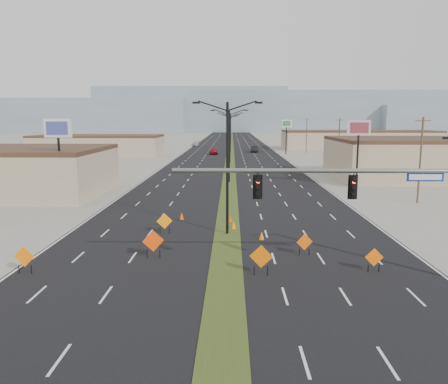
{
  "coord_description": "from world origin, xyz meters",
  "views": [
    {
      "loc": [
        0.31,
        -20.7,
        8.75
      ],
      "look_at": [
        -0.26,
        12.52,
        3.2
      ],
      "focal_mm": 35.0,
      "sensor_mm": 36.0,
      "label": 1
    }
  ],
  "objects_px": {
    "car_far": "(196,144)",
    "cone_1": "(230,219)",
    "construction_sign_4": "(305,243)",
    "construction_sign_3": "(261,258)",
    "signal_mast": "(388,196)",
    "cone_0": "(262,236)",
    "pole_sign_east_far": "(286,126)",
    "streetlight_5": "(231,128)",
    "pole_sign_west": "(58,135)",
    "pole_sign_east_near": "(359,133)",
    "construction_sign_5": "(374,258)",
    "car_left": "(214,151)",
    "streetlight_1": "(229,144)",
    "streetlight_2": "(230,136)",
    "streetlight_3": "(230,132)",
    "construction_sign_2": "(164,222)",
    "car_mid": "(255,149)",
    "construction_sign_0": "(24,258)",
    "streetlight_6": "(231,127)",
    "streetlight_0": "(227,164)",
    "cone_3": "(182,216)",
    "construction_sign_1": "(153,242)",
    "streetlight_4": "(231,129)"
  },
  "relations": [
    {
      "from": "pole_sign_west",
      "to": "pole_sign_east_near",
      "type": "relative_size",
      "value": 1.02
    },
    {
      "from": "streetlight_5",
      "to": "streetlight_2",
      "type": "bearing_deg",
      "value": -90.0
    },
    {
      "from": "cone_3",
      "to": "streetlight_4",
      "type": "bearing_deg",
      "value": 87.82
    },
    {
      "from": "streetlight_1",
      "to": "streetlight_6",
      "type": "height_order",
      "value": "same"
    },
    {
      "from": "cone_3",
      "to": "streetlight_0",
      "type": "bearing_deg",
      "value": -49.88
    },
    {
      "from": "streetlight_6",
      "to": "construction_sign_0",
      "type": "distance_m",
      "value": 177.43
    },
    {
      "from": "construction_sign_0",
      "to": "cone_1",
      "type": "bearing_deg",
      "value": 52.95
    },
    {
      "from": "car_far",
      "to": "construction_sign_2",
      "type": "xyz_separation_m",
      "value": [
        6.66,
        -111.12,
        0.18
      ]
    },
    {
      "from": "pole_sign_east_far",
      "to": "construction_sign_1",
      "type": "bearing_deg",
      "value": -123.35
    },
    {
      "from": "streetlight_5",
      "to": "cone_1",
      "type": "distance_m",
      "value": 136.22
    },
    {
      "from": "streetlight_3",
      "to": "car_mid",
      "type": "height_order",
      "value": "streetlight_3"
    },
    {
      "from": "construction_sign_3",
      "to": "cone_3",
      "type": "height_order",
      "value": "construction_sign_3"
    },
    {
      "from": "signal_mast",
      "to": "cone_1",
      "type": "bearing_deg",
      "value": 121.02
    },
    {
      "from": "cone_1",
      "to": "pole_sign_east_near",
      "type": "xyz_separation_m",
      "value": [
        16.12,
        19.08,
        6.67
      ]
    },
    {
      "from": "signal_mast",
      "to": "car_left",
      "type": "xyz_separation_m",
      "value": [
        -12.78,
        87.45,
        -3.98
      ]
    },
    {
      "from": "car_far",
      "to": "construction_sign_3",
      "type": "distance_m",
      "value": 120.85
    },
    {
      "from": "car_far",
      "to": "cone_1",
      "type": "height_order",
      "value": "car_far"
    },
    {
      "from": "streetlight_3",
      "to": "construction_sign_2",
      "type": "height_order",
      "value": "streetlight_3"
    },
    {
      "from": "car_mid",
      "to": "cone_3",
      "type": "relative_size",
      "value": 7.52
    },
    {
      "from": "cone_3",
      "to": "car_far",
      "type": "bearing_deg",
      "value": 94.0
    },
    {
      "from": "streetlight_2",
      "to": "streetlight_3",
      "type": "xyz_separation_m",
      "value": [
        0.0,
        28.0,
        0.0
      ]
    },
    {
      "from": "car_left",
      "to": "construction_sign_0",
      "type": "bearing_deg",
      "value": -101.39
    },
    {
      "from": "car_far",
      "to": "construction_sign_2",
      "type": "distance_m",
      "value": 111.32
    },
    {
      "from": "streetlight_1",
      "to": "streetlight_0",
      "type": "bearing_deg",
      "value": -90.0
    },
    {
      "from": "signal_mast",
      "to": "construction_sign_4",
      "type": "height_order",
      "value": "signal_mast"
    },
    {
      "from": "streetlight_5",
      "to": "pole_sign_east_far",
      "type": "bearing_deg",
      "value": -77.08
    },
    {
      "from": "construction_sign_1",
      "to": "cone_3",
      "type": "xyz_separation_m",
      "value": [
        0.56,
        10.93,
        -0.76
      ]
    },
    {
      "from": "construction_sign_4",
      "to": "cone_1",
      "type": "xyz_separation_m",
      "value": [
        -4.85,
        9.18,
        -0.51
      ]
    },
    {
      "from": "construction_sign_4",
      "to": "construction_sign_5",
      "type": "bearing_deg",
      "value": -53.12
    },
    {
      "from": "streetlight_3",
      "to": "construction_sign_3",
      "type": "bearing_deg",
      "value": -88.77
    },
    {
      "from": "car_mid",
      "to": "cone_3",
      "type": "xyz_separation_m",
      "value": [
        -10.58,
        -80.12,
        -0.49
      ]
    },
    {
      "from": "construction_sign_2",
      "to": "pole_sign_west",
      "type": "height_order",
      "value": "pole_sign_west"
    },
    {
      "from": "streetlight_3",
      "to": "construction_sign_2",
      "type": "xyz_separation_m",
      "value": [
        -4.84,
        -84.03,
        -4.47
      ]
    },
    {
      "from": "car_far",
      "to": "signal_mast",
      "type": "bearing_deg",
      "value": -78.11
    },
    {
      "from": "construction_sign_5",
      "to": "streetlight_5",
      "type": "bearing_deg",
      "value": 91.61
    },
    {
      "from": "car_far",
      "to": "pole_sign_east_near",
      "type": "xyz_separation_m",
      "value": [
        27.83,
        -88.14,
        6.24
      ]
    },
    {
      "from": "signal_mast",
      "to": "pole_sign_east_near",
      "type": "relative_size",
      "value": 1.89
    },
    {
      "from": "signal_mast",
      "to": "cone_0",
      "type": "xyz_separation_m",
      "value": [
        -6.01,
        8.42,
        -4.48
      ]
    },
    {
      "from": "car_mid",
      "to": "construction_sign_3",
      "type": "xyz_separation_m",
      "value": [
        -4.51,
        -93.95,
        0.23
      ]
    },
    {
      "from": "streetlight_5",
      "to": "streetlight_6",
      "type": "bearing_deg",
      "value": 90.0
    },
    {
      "from": "cone_0",
      "to": "cone_3",
      "type": "relative_size",
      "value": 0.94
    },
    {
      "from": "streetlight_0",
      "to": "cone_3",
      "type": "relative_size",
      "value": 15.24
    },
    {
      "from": "construction_sign_4",
      "to": "construction_sign_1",
      "type": "bearing_deg",
      "value": 172.82
    },
    {
      "from": "streetlight_1",
      "to": "streetlight_5",
      "type": "relative_size",
      "value": 1.0
    },
    {
      "from": "cone_3",
      "to": "construction_sign_2",
      "type": "bearing_deg",
      "value": -98.95
    },
    {
      "from": "car_left",
      "to": "streetlight_1",
      "type": "bearing_deg",
      "value": -91.69
    },
    {
      "from": "construction_sign_5",
      "to": "pole_sign_east_far",
      "type": "relative_size",
      "value": 0.17
    },
    {
      "from": "pole_sign_east_far",
      "to": "streetlight_5",
      "type": "bearing_deg",
      "value": 82.09
    },
    {
      "from": "streetlight_3",
      "to": "cone_3",
      "type": "relative_size",
      "value": 15.24
    },
    {
      "from": "construction_sign_2",
      "to": "car_mid",
      "type": "bearing_deg",
      "value": 70.79
    }
  ]
}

